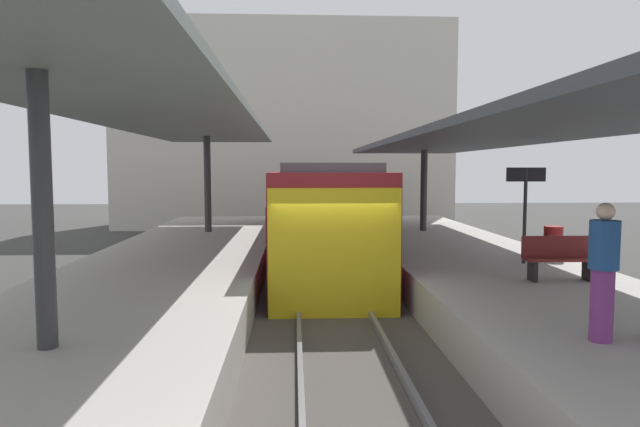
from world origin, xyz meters
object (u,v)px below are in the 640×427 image
at_px(platform_sign, 526,193).
at_px(platform_bench, 559,257).
at_px(passenger_near_bench, 603,270).
at_px(litter_bin, 553,243).
at_px(commuter_train, 319,215).

bearing_deg(platform_sign, platform_bench, -93.74).
distance_m(platform_bench, passenger_near_bench, 4.03).
relative_size(platform_bench, litter_bin, 1.75).
xyz_separation_m(litter_bin, passenger_near_bench, (-2.40, -6.29, 0.51)).
bearing_deg(platform_sign, commuter_train, 132.17).
bearing_deg(litter_bin, platform_sign, -149.54).
bearing_deg(commuter_train, passenger_near_bench, -74.03).
bearing_deg(passenger_near_bench, platform_sign, 75.88).
bearing_deg(platform_sign, passenger_near_bench, -104.12).
bearing_deg(platform_bench, platform_sign, 86.26).
distance_m(platform_sign, litter_bin, 1.65).
bearing_deg(passenger_near_bench, litter_bin, 69.12).
height_order(commuter_train, passenger_near_bench, commuter_train).
distance_m(platform_bench, litter_bin, 2.73).
bearing_deg(litter_bin, commuter_train, 141.11).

